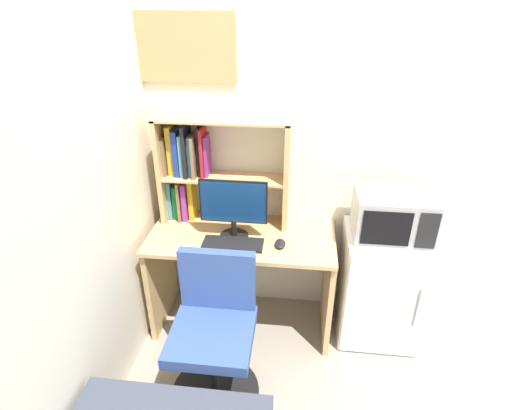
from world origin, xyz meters
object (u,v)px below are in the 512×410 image
at_px(microwave, 393,215).
at_px(wall_corkboard, 182,47).
at_px(hutch_bookshelf, 203,167).
at_px(keyboard, 233,244).
at_px(mini_fridge, 380,286).
at_px(computer_mouse, 280,244).
at_px(desk_chair, 215,339).
at_px(monitor, 233,207).

bearing_deg(microwave, wall_corkboard, 169.31).
relative_size(hutch_bookshelf, keyboard, 2.25).
bearing_deg(hutch_bookshelf, mini_fridge, -7.77).
relative_size(computer_mouse, wall_corkboard, 0.16).
relative_size(mini_fridge, desk_chair, 0.89).
bearing_deg(computer_mouse, microwave, 10.48).
xyz_separation_m(monitor, mini_fridge, (1.01, 0.05, -0.59)).
xyz_separation_m(hutch_bookshelf, mini_fridge, (1.25, -0.17, -0.76)).
bearing_deg(mini_fridge, monitor, -177.05).
bearing_deg(mini_fridge, hutch_bookshelf, 172.23).
distance_m(computer_mouse, mini_fridge, 0.80).
bearing_deg(wall_corkboard, hutch_bookshelf, -40.45).
height_order(desk_chair, wall_corkboard, wall_corkboard).
bearing_deg(keyboard, computer_mouse, 4.59).
bearing_deg(desk_chair, mini_fridge, 30.39).
relative_size(computer_mouse, microwave, 0.23).
relative_size(mini_fridge, wall_corkboard, 1.23).
relative_size(keyboard, mini_fridge, 0.47).
bearing_deg(microwave, desk_chair, -149.49).
distance_m(keyboard, mini_fridge, 1.08).
distance_m(desk_chair, wall_corkboard, 1.76).
bearing_deg(hutch_bookshelf, wall_corkboard, 139.55).
xyz_separation_m(keyboard, mini_fridge, (1.00, 0.15, -0.37)).
relative_size(microwave, wall_corkboard, 0.71).
xyz_separation_m(computer_mouse, mini_fridge, (0.70, 0.13, -0.38)).
relative_size(hutch_bookshelf, monitor, 2.00).
relative_size(monitor, wall_corkboard, 0.66).
xyz_separation_m(hutch_bookshelf, keyboard, (0.25, -0.32, -0.39)).
distance_m(computer_mouse, desk_chair, 0.70).
bearing_deg(microwave, mini_fridge, -90.15).
distance_m(microwave, desk_chair, 1.33).
relative_size(hutch_bookshelf, microwave, 1.84).
height_order(computer_mouse, wall_corkboard, wall_corkboard).
bearing_deg(computer_mouse, hutch_bookshelf, 151.77).
bearing_deg(keyboard, hutch_bookshelf, 127.80).
xyz_separation_m(mini_fridge, wall_corkboard, (-1.35, 0.26, 1.50)).
relative_size(keyboard, desk_chair, 0.42).
height_order(keyboard, wall_corkboard, wall_corkboard).
distance_m(keyboard, wall_corkboard, 1.26).
bearing_deg(wall_corkboard, desk_chair, -70.34).
height_order(hutch_bookshelf, keyboard, hutch_bookshelf).
height_order(mini_fridge, wall_corkboard, wall_corkboard).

